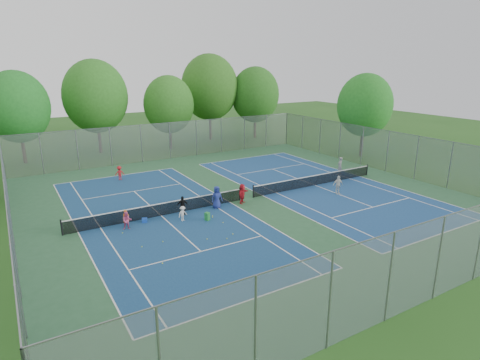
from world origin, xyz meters
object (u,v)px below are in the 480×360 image
at_px(net_left, 161,210).
at_px(ball_hopper, 207,217).
at_px(ball_crate, 145,220).
at_px(net_right, 315,180).
at_px(instructor, 340,166).

bearing_deg(net_left, ball_hopper, -44.84).
bearing_deg(net_left, ball_crate, -158.40).
xyz_separation_m(ball_crate, ball_hopper, (3.75, -1.85, 0.14)).
xyz_separation_m(net_left, ball_hopper, (2.40, -2.38, -0.17)).
height_order(net_left, ball_crate, net_left).
relative_size(ball_crate, ball_hopper, 0.59).
bearing_deg(net_left, net_right, 0.00).
relative_size(ball_hopper, instructor, 0.32).
bearing_deg(ball_hopper, ball_crate, 153.73).
distance_m(net_right, ball_hopper, 11.85).
height_order(ball_hopper, instructor, instructor).
bearing_deg(net_left, instructor, 4.44).
distance_m(net_right, ball_crate, 15.36).
relative_size(net_left, net_right, 1.00).
relative_size(net_right, instructor, 7.42).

